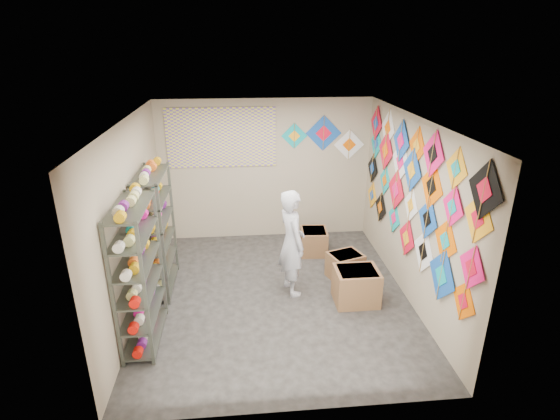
{
  "coord_description": "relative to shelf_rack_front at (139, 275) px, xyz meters",
  "views": [
    {
      "loc": [
        -0.47,
        -5.76,
        3.7
      ],
      "look_at": [
        0.1,
        0.3,
        1.3
      ],
      "focal_mm": 28.0,
      "sensor_mm": 36.0,
      "label": 1
    }
  ],
  "objects": [
    {
      "name": "back_wall_kites",
      "position": [
        2.91,
        3.09,
        1.01
      ],
      "size": [
        1.59,
        0.02,
        0.86
      ],
      "color": "#0CA1A8",
      "rests_on": "room_walls"
    },
    {
      "name": "ground",
      "position": [
        1.78,
        0.85,
        -0.95
      ],
      "size": [
        4.5,
        4.5,
        0.0
      ],
      "primitive_type": "plane",
      "color": "black"
    },
    {
      "name": "room_walls",
      "position": [
        1.78,
        0.85,
        0.69
      ],
      "size": [
        4.5,
        4.5,
        4.5
      ],
      "color": "tan",
      "rests_on": "ground"
    },
    {
      "name": "carton_c",
      "position": [
        2.6,
        2.23,
        -0.72
      ],
      "size": [
        0.51,
        0.55,
        0.45
      ],
      "primitive_type": "cube",
      "rotation": [
        0.0,
        0.0,
        -0.07
      ],
      "color": "#8F5F3E",
      "rests_on": "ground"
    },
    {
      "name": "shopkeeper",
      "position": [
        2.04,
        0.98,
        -0.12
      ],
      "size": [
        0.82,
        0.72,
        1.67
      ],
      "primitive_type": "imported",
      "rotation": [
        0.0,
        0.0,
        1.85
      ],
      "color": "silver",
      "rests_on": "ground"
    },
    {
      "name": "poster",
      "position": [
        0.98,
        3.08,
        1.05
      ],
      "size": [
        2.0,
        0.01,
        1.1
      ],
      "primitive_type": "cube",
      "color": "#6D4FAC",
      "rests_on": "room_walls"
    },
    {
      "name": "shelf_rack_front",
      "position": [
        0.0,
        0.0,
        0.0
      ],
      "size": [
        0.4,
        1.1,
        1.9
      ],
      "primitive_type": "cube",
      "color": "#4C5147",
      "rests_on": "ground"
    },
    {
      "name": "kite_wall_display",
      "position": [
        3.76,
        0.86,
        0.74
      ],
      "size": [
        0.05,
        4.31,
        2.04
      ],
      "color": "#F86200",
      "rests_on": "room_walls"
    },
    {
      "name": "carton_b",
      "position": [
        2.97,
        1.3,
        -0.74
      ],
      "size": [
        0.63,
        0.58,
        0.43
      ],
      "primitive_type": "cube",
      "rotation": [
        0.0,
        0.0,
        0.34
      ],
      "color": "#8F5F3E",
      "rests_on": "ground"
    },
    {
      "name": "carton_a",
      "position": [
        2.97,
        0.59,
        -0.68
      ],
      "size": [
        0.64,
        0.53,
        0.53
      ],
      "primitive_type": "cube",
      "rotation": [
        0.0,
        0.0,
        0.0
      ],
      "color": "#8F5F3E",
      "rests_on": "ground"
    },
    {
      "name": "string_spools",
      "position": [
        -0.0,
        0.65,
        0.1
      ],
      "size": [
        0.12,
        2.36,
        0.12
      ],
      "color": "#FF15A2",
      "rests_on": "ground"
    },
    {
      "name": "shelf_rack_back",
      "position": [
        0.0,
        1.3,
        0.0
      ],
      "size": [
        0.4,
        1.1,
        1.9
      ],
      "primitive_type": "cube",
      "color": "#4C5147",
      "rests_on": "ground"
    }
  ]
}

